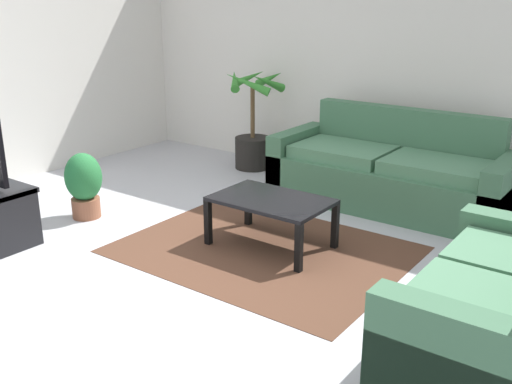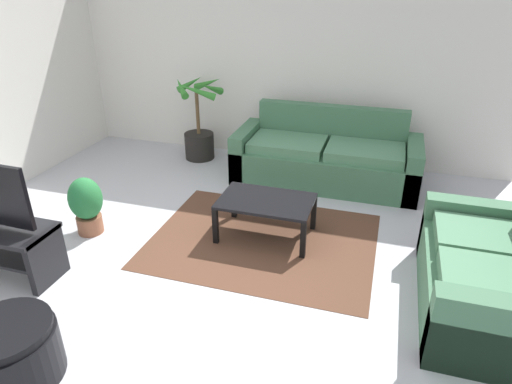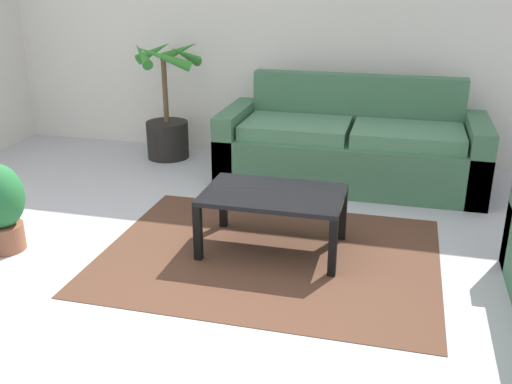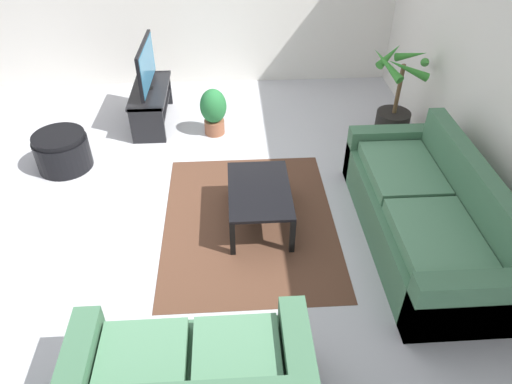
{
  "view_description": "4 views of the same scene",
  "coord_description": "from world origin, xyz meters",
  "px_view_note": "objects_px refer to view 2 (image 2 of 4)",
  "views": [
    {
      "loc": [
        2.86,
        -2.88,
        1.96
      ],
      "look_at": [
        0.27,
        0.65,
        0.49
      ],
      "focal_mm": 41.6,
      "sensor_mm": 36.0,
      "label": 1
    },
    {
      "loc": [
        1.37,
        -2.98,
        2.44
      ],
      "look_at": [
        0.33,
        0.42,
        0.67
      ],
      "focal_mm": 31.45,
      "sensor_mm": 36.0,
      "label": 2
    },
    {
      "loc": [
        1.11,
        -2.71,
        1.79
      ],
      "look_at": [
        0.32,
        0.36,
        0.57
      ],
      "focal_mm": 41.01,
      "sensor_mm": 36.0,
      "label": 3
    },
    {
      "loc": [
        3.85,
        0.54,
        3.15
      ],
      "look_at": [
        0.61,
        0.74,
        0.6
      ],
      "focal_mm": 32.87,
      "sensor_mm": 36.0,
      "label": 4
    }
  ],
  "objects_px": {
    "potted_plant_small": "(86,204)",
    "couch_main": "(326,159)",
    "coffee_table": "(266,204)",
    "ottoman": "(12,352)",
    "couch_loveseat": "(489,279)",
    "potted_palm": "(199,130)"
  },
  "relations": [
    {
      "from": "couch_main",
      "to": "couch_loveseat",
      "type": "relative_size",
      "value": 1.46
    },
    {
      "from": "coffee_table",
      "to": "potted_palm",
      "type": "relative_size",
      "value": 0.79
    },
    {
      "from": "coffee_table",
      "to": "potted_plant_small",
      "type": "relative_size",
      "value": 1.52
    },
    {
      "from": "coffee_table",
      "to": "potted_palm",
      "type": "distance_m",
      "value": 2.3
    },
    {
      "from": "coffee_table",
      "to": "potted_plant_small",
      "type": "xyz_separation_m",
      "value": [
        -1.75,
        -0.46,
        -0.03
      ]
    },
    {
      "from": "couch_main",
      "to": "couch_loveseat",
      "type": "bearing_deg",
      "value": -52.28
    },
    {
      "from": "couch_loveseat",
      "to": "potted_palm",
      "type": "distance_m",
      "value": 4.14
    },
    {
      "from": "couch_main",
      "to": "coffee_table",
      "type": "relative_size",
      "value": 2.45
    },
    {
      "from": "couch_loveseat",
      "to": "coffee_table",
      "type": "height_order",
      "value": "couch_loveseat"
    },
    {
      "from": "ottoman",
      "to": "couch_loveseat",
      "type": "bearing_deg",
      "value": 27.89
    },
    {
      "from": "couch_loveseat",
      "to": "potted_palm",
      "type": "relative_size",
      "value": 1.32
    },
    {
      "from": "couch_loveseat",
      "to": "ottoman",
      "type": "distance_m",
      "value": 3.46
    },
    {
      "from": "coffee_table",
      "to": "ottoman",
      "type": "xyz_separation_m",
      "value": [
        -1.1,
        -2.18,
        -0.15
      ]
    },
    {
      "from": "potted_palm",
      "to": "ottoman",
      "type": "distance_m",
      "value": 3.96
    },
    {
      "from": "couch_loveseat",
      "to": "potted_palm",
      "type": "bearing_deg",
      "value": 145.89
    },
    {
      "from": "potted_palm",
      "to": "potted_plant_small",
      "type": "distance_m",
      "value": 2.23
    },
    {
      "from": "coffee_table",
      "to": "ottoman",
      "type": "relative_size",
      "value": 1.51
    },
    {
      "from": "coffee_table",
      "to": "potted_plant_small",
      "type": "bearing_deg",
      "value": -165.33
    },
    {
      "from": "couch_loveseat",
      "to": "ottoman",
      "type": "bearing_deg",
      "value": -152.11
    },
    {
      "from": "potted_plant_small",
      "to": "couch_main",
      "type": "bearing_deg",
      "value": 42.8
    },
    {
      "from": "couch_main",
      "to": "couch_loveseat",
      "type": "distance_m",
      "value": 2.61
    },
    {
      "from": "couch_main",
      "to": "potted_palm",
      "type": "distance_m",
      "value": 1.86
    }
  ]
}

